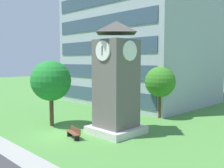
{
  "coord_description": "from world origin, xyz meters",
  "views": [
    {
      "loc": [
        18.39,
        -11.72,
        6.21
      ],
      "look_at": [
        1.52,
        4.83,
        4.09
      ],
      "focal_mm": 41.47,
      "sensor_mm": 36.0,
      "label": 1
    }
  ],
  "objects_px": {
    "clock_tower": "(116,84)",
    "tree_near_tower": "(160,82)",
    "tree_streetside": "(51,81)",
    "park_bench": "(74,133)"
  },
  "relations": [
    {
      "from": "clock_tower",
      "to": "tree_near_tower",
      "type": "relative_size",
      "value": 1.69
    },
    {
      "from": "tree_near_tower",
      "to": "tree_streetside",
      "type": "bearing_deg",
      "value": -117.18
    },
    {
      "from": "clock_tower",
      "to": "tree_streetside",
      "type": "height_order",
      "value": "clock_tower"
    },
    {
      "from": "park_bench",
      "to": "tree_near_tower",
      "type": "relative_size",
      "value": 0.33
    },
    {
      "from": "tree_near_tower",
      "to": "tree_streetside",
      "type": "xyz_separation_m",
      "value": [
        -5.25,
        -10.22,
        0.38
      ]
    },
    {
      "from": "clock_tower",
      "to": "tree_streetside",
      "type": "relative_size",
      "value": 1.52
    },
    {
      "from": "park_bench",
      "to": "tree_near_tower",
      "type": "height_order",
      "value": "tree_near_tower"
    },
    {
      "from": "tree_near_tower",
      "to": "tree_streetside",
      "type": "height_order",
      "value": "tree_streetside"
    },
    {
      "from": "clock_tower",
      "to": "tree_streetside",
      "type": "xyz_separation_m",
      "value": [
        -6.08,
        -2.62,
        0.1
      ]
    },
    {
      "from": "tree_streetside",
      "to": "clock_tower",
      "type": "bearing_deg",
      "value": 23.32
    }
  ]
}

